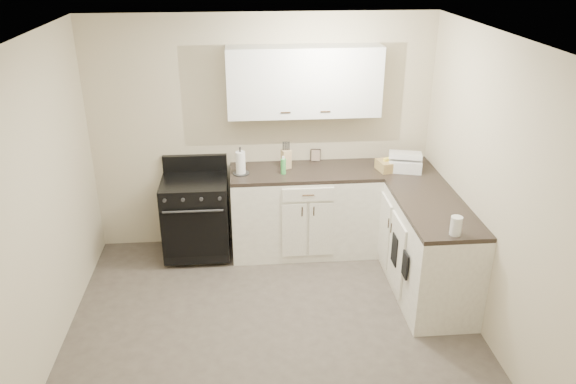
{
  "coord_description": "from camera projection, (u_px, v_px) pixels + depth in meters",
  "views": [
    {
      "loc": [
        -0.22,
        -3.9,
        3.12
      ],
      "look_at": [
        0.19,
        0.85,
        0.99
      ],
      "focal_mm": 35.0,
      "sensor_mm": 36.0,
      "label": 1
    }
  ],
  "objects": [
    {
      "name": "countertop_grill",
      "position": [
        405.0,
        163.0,
        5.87
      ],
      "size": [
        0.41,
        0.39,
        0.12
      ],
      "primitive_type": "cube",
      "rotation": [
        0.0,
        0.0,
        -0.27
      ],
      "color": "white",
      "rests_on": "countertop_right"
    },
    {
      "name": "base_cabinets_back",
      "position": [
        304.0,
        212.0,
        6.05
      ],
      "size": [
        1.55,
        0.6,
        0.9
      ],
      "primitive_type": "cube",
      "color": "white",
      "rests_on": "floor"
    },
    {
      "name": "wall_right",
      "position": [
        498.0,
        199.0,
        4.47
      ],
      "size": [
        0.0,
        3.6,
        3.6
      ],
      "primitive_type": "plane",
      "rotation": [
        1.57,
        0.0,
        -1.57
      ],
      "color": "beige",
      "rests_on": "ground"
    },
    {
      "name": "wall_front",
      "position": [
        296.0,
        368.0,
        2.69
      ],
      "size": [
        3.6,
        0.0,
        3.6
      ],
      "primitive_type": "plane",
      "rotation": [
        -1.57,
        0.0,
        0.0
      ],
      "color": "beige",
      "rests_on": "ground"
    },
    {
      "name": "wall_left",
      "position": [
        32.0,
        216.0,
        4.19
      ],
      "size": [
        0.0,
        3.6,
        3.6
      ],
      "primitive_type": "plane",
      "rotation": [
        1.57,
        0.0,
        1.57
      ],
      "color": "beige",
      "rests_on": "ground"
    },
    {
      "name": "base_cabinets_right",
      "position": [
        419.0,
        237.0,
        5.55
      ],
      "size": [
        0.6,
        1.9,
        0.9
      ],
      "primitive_type": "cube",
      "color": "white",
      "rests_on": "floor"
    },
    {
      "name": "upper_cabinets",
      "position": [
        304.0,
        81.0,
        5.62
      ],
      "size": [
        1.55,
        0.3,
        0.7
      ],
      "primitive_type": "cube",
      "color": "white",
      "rests_on": "wall_back"
    },
    {
      "name": "wall_back",
      "position": [
        262.0,
        134.0,
        5.97
      ],
      "size": [
        3.6,
        0.0,
        3.6
      ],
      "primitive_type": "plane",
      "rotation": [
        1.57,
        0.0,
        0.0
      ],
      "color": "beige",
      "rests_on": "ground"
    },
    {
      "name": "soap_bottle",
      "position": [
        283.0,
        166.0,
        5.74
      ],
      "size": [
        0.07,
        0.07,
        0.16
      ],
      "primitive_type": "cylinder",
      "rotation": [
        0.0,
        0.0,
        -0.39
      ],
      "color": "green",
      "rests_on": "countertop_back"
    },
    {
      "name": "paper_towel",
      "position": [
        241.0,
        163.0,
        5.72
      ],
      "size": [
        0.11,
        0.11,
        0.24
      ],
      "primitive_type": "cylinder",
      "rotation": [
        0.0,
        0.0,
        0.15
      ],
      "color": "white",
      "rests_on": "countertop_back"
    },
    {
      "name": "knife_block",
      "position": [
        286.0,
        159.0,
        5.87
      ],
      "size": [
        0.11,
        0.11,
        0.2
      ],
      "primitive_type": "cube",
      "rotation": [
        0.0,
        0.0,
        0.35
      ],
      "color": "#DABB86",
      "rests_on": "countertop_back"
    },
    {
      "name": "stove",
      "position": [
        196.0,
        217.0,
        5.94
      ],
      "size": [
        0.68,
        0.58,
        0.82
      ],
      "primitive_type": "cube",
      "color": "black",
      "rests_on": "floor"
    },
    {
      "name": "floor",
      "position": [
        274.0,
        337.0,
        4.84
      ],
      "size": [
        3.6,
        3.6,
        0.0
      ],
      "primitive_type": "plane",
      "color": "#473F38",
      "rests_on": "ground"
    },
    {
      "name": "picture_frame",
      "position": [
        316.0,
        155.0,
        6.07
      ],
      "size": [
        0.11,
        0.05,
        0.14
      ],
      "primitive_type": "cube",
      "rotation": [
        -0.14,
        0.0,
        -0.16
      ],
      "color": "black",
      "rests_on": "countertop_back"
    },
    {
      "name": "oven_mitt_near",
      "position": [
        405.0,
        265.0,
        4.94
      ],
      "size": [
        0.02,
        0.14,
        0.24
      ],
      "primitive_type": "cube",
      "color": "black",
      "rests_on": "base_cabinets_right"
    },
    {
      "name": "glass_jar",
      "position": [
        456.0,
        226.0,
        4.54
      ],
      "size": [
        0.11,
        0.11,
        0.16
      ],
      "primitive_type": "cylinder",
      "rotation": [
        0.0,
        0.0,
        -0.19
      ],
      "color": "silver",
      "rests_on": "countertop_right"
    },
    {
      "name": "countertop_back",
      "position": [
        305.0,
        172.0,
        5.86
      ],
      "size": [
        1.55,
        0.6,
        0.04
      ],
      "primitive_type": "cube",
      "color": "black",
      "rests_on": "base_cabinets_back"
    },
    {
      "name": "oven_mitt_far",
      "position": [
        395.0,
        250.0,
        5.26
      ],
      "size": [
        0.02,
        0.17,
        0.29
      ],
      "primitive_type": "cube",
      "color": "black",
      "rests_on": "base_cabinets_right"
    },
    {
      "name": "wicker_basket",
      "position": [
        393.0,
        165.0,
        5.85
      ],
      "size": [
        0.35,
        0.28,
        0.1
      ],
      "primitive_type": "cube",
      "rotation": [
        0.0,
        0.0,
        0.23
      ],
      "color": "tan",
      "rests_on": "countertop_right"
    },
    {
      "name": "ceiling",
      "position": [
        271.0,
        42.0,
        3.82
      ],
      "size": [
        3.6,
        3.6,
        0.0
      ],
      "primitive_type": "plane",
      "color": "white",
      "rests_on": "wall_back"
    },
    {
      "name": "countertop_right",
      "position": [
        424.0,
        194.0,
        5.36
      ],
      "size": [
        0.6,
        1.9,
        0.04
      ],
      "primitive_type": "cube",
      "color": "black",
      "rests_on": "base_cabinets_right"
    }
  ]
}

